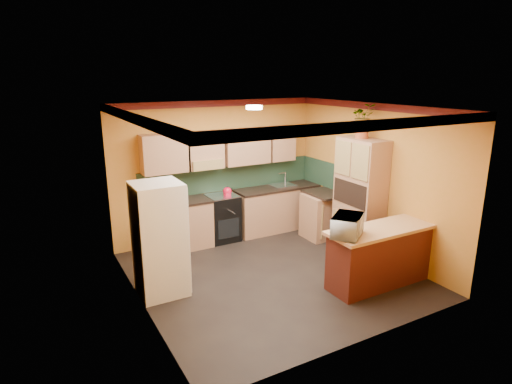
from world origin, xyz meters
TOP-DOWN VIEW (x-y plane):
  - room_shell at (0.02, 0.28)m, footprint 4.24×4.24m
  - base_cabinets_back at (0.57, 1.80)m, footprint 3.65×0.60m
  - countertop_back at (0.57, 1.80)m, footprint 3.65×0.62m
  - stove at (-0.06, 1.80)m, footprint 0.58×0.58m
  - kettle at (0.04, 1.75)m, footprint 0.18×0.18m
  - sink at (1.34, 1.80)m, footprint 0.48×0.40m
  - base_cabinets_right at (1.80, 0.97)m, footprint 0.60×0.80m
  - countertop_right at (1.80, 0.97)m, footprint 0.62×0.80m
  - fridge at (-1.75, 0.29)m, footprint 0.68×0.66m
  - pantry at (1.85, 0.04)m, footprint 0.48×0.90m
  - fern_pot at (1.85, 0.09)m, footprint 0.22×0.22m
  - fern at (1.85, 0.09)m, footprint 0.49×0.46m
  - breakfast_bar at (1.34, -1.08)m, footprint 1.80×0.55m
  - bar_top at (1.34, -1.08)m, footprint 1.90×0.65m
  - microwave at (0.59, -1.08)m, footprint 0.67×0.64m

SIDE VIEW (x-z plane):
  - base_cabinets_back at x=0.57m, z-range 0.00..0.88m
  - base_cabinets_right at x=1.80m, z-range 0.00..0.88m
  - breakfast_bar at x=1.34m, z-range 0.00..0.88m
  - stove at x=-0.06m, z-range 0.00..0.91m
  - fridge at x=-1.75m, z-range 0.00..1.70m
  - countertop_back at x=0.57m, z-range 0.88..0.92m
  - countertop_right at x=1.80m, z-range 0.88..0.92m
  - bar_top at x=1.34m, z-range 0.88..0.93m
  - sink at x=1.34m, z-range 0.92..0.95m
  - kettle at x=0.04m, z-range 0.91..1.09m
  - pantry at x=1.85m, z-range 0.00..2.10m
  - microwave at x=0.59m, z-range 0.93..1.24m
  - room_shell at x=0.02m, z-range 0.73..3.45m
  - fern_pot at x=1.85m, z-range 2.10..2.26m
  - fern at x=1.85m, z-range 2.26..2.70m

